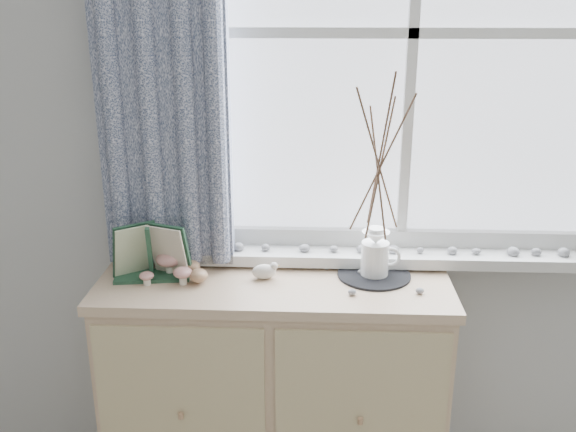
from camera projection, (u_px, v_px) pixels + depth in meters
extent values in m
cube|color=#BCBCBA|center=(320.00, 135.00, 2.26)|extent=(4.00, 0.04, 2.60)
cube|color=white|center=(412.00, 33.00, 2.12)|extent=(1.30, 0.01, 1.40)
cube|color=silver|center=(402.00, 256.00, 2.31)|extent=(1.45, 0.16, 0.04)
cube|color=#0A1738|center=(158.00, 26.00, 2.03)|extent=(0.44, 0.06, 1.61)
cube|color=#C7AA8B|center=(275.00, 392.00, 2.32)|extent=(1.17, 0.43, 0.81)
cube|color=#C7AA8B|center=(274.00, 285.00, 2.18)|extent=(1.20, 0.45, 0.03)
cube|color=#CCC08D|center=(183.00, 428.00, 2.13)|extent=(0.55, 0.01, 0.75)
cylinder|color=white|center=(170.00, 267.00, 2.21)|extent=(0.03, 0.03, 0.06)
ellipsoid|color=#9C1405|center=(169.00, 259.00, 2.20)|extent=(0.09, 0.09, 0.05)
cylinder|color=white|center=(183.00, 278.00, 2.14)|extent=(0.03, 0.03, 0.04)
ellipsoid|color=#9C1405|center=(183.00, 273.00, 2.14)|extent=(0.06, 0.06, 0.04)
cylinder|color=white|center=(147.00, 280.00, 2.14)|extent=(0.02, 0.02, 0.03)
ellipsoid|color=#9C1405|center=(147.00, 276.00, 2.14)|extent=(0.05, 0.05, 0.03)
ellipsoid|color=tan|center=(199.00, 275.00, 2.14)|extent=(0.06, 0.05, 0.08)
ellipsoid|color=tan|center=(191.00, 267.00, 2.21)|extent=(0.06, 0.05, 0.08)
cylinder|color=black|center=(374.00, 275.00, 2.21)|extent=(0.25, 0.25, 0.01)
cylinder|color=white|center=(375.00, 258.00, 2.19)|extent=(0.10, 0.10, 0.12)
cone|color=white|center=(376.00, 237.00, 2.17)|extent=(0.09, 0.09, 0.04)
cylinder|color=white|center=(376.00, 232.00, 2.16)|extent=(0.06, 0.06, 0.03)
torus|color=white|center=(390.00, 257.00, 2.19)|extent=(0.07, 0.02, 0.07)
ellipsoid|color=gray|center=(352.00, 292.00, 2.07)|extent=(0.03, 0.02, 0.02)
ellipsoid|color=gray|center=(361.00, 272.00, 2.22)|extent=(0.03, 0.02, 0.02)
ellipsoid|color=gray|center=(420.00, 291.00, 2.08)|extent=(0.03, 0.02, 0.02)
ellipsoid|color=gray|center=(327.00, 267.00, 2.26)|extent=(0.03, 0.02, 0.02)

